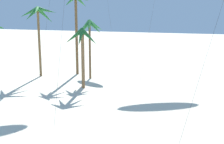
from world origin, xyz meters
The scene contains 4 objects.
palm_tree_1 centered at (-18.68, 37.41, 8.08)m, with size 5.12×4.85×9.48m.
palm_tree_2 centered at (-14.80, 40.79, 9.06)m, with size 4.00×3.81×11.19m.
palm_tree_3 centered at (-10.01, 34.14, 5.44)m, with size 4.03×3.93×6.92m.
palm_tree_4 centered at (-11.67, 38.90, 6.51)m, with size 3.79×4.08×7.78m.
Camera 1 is at (6.12, 6.69, 8.09)m, focal length 44.99 mm.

